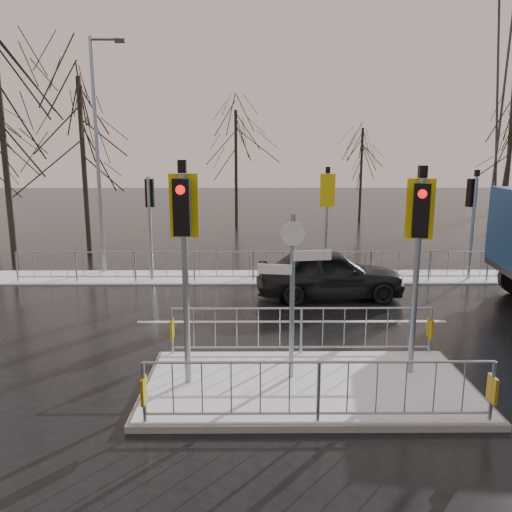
{
  "coord_description": "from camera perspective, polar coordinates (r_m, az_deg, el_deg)",
  "views": [
    {
      "loc": [
        -1.02,
        -8.52,
        4.21
      ],
      "look_at": [
        -0.93,
        3.5,
        1.8
      ],
      "focal_mm": 35.0,
      "sensor_mm": 36.0,
      "label": 1
    }
  ],
  "objects": [
    {
      "name": "ground",
      "position": [
        9.56,
        5.95,
        -14.87
      ],
      "size": [
        120.0,
        120.0,
        0.0
      ],
      "primitive_type": "plane",
      "color": "black",
      "rests_on": "ground"
    },
    {
      "name": "snow_verge",
      "position": [
        17.65,
        2.91,
        -2.41
      ],
      "size": [
        30.0,
        2.0,
        0.04
      ],
      "primitive_type": "cube",
      "color": "white",
      "rests_on": "ground"
    },
    {
      "name": "lane_markings",
      "position": [
        9.26,
        6.18,
        -15.75
      ],
      "size": [
        8.0,
        11.38,
        0.01
      ],
      "color": "silver",
      "rests_on": "ground"
    },
    {
      "name": "traffic_island",
      "position": [
        9.4,
        5.92,
        -12.7
      ],
      "size": [
        6.0,
        3.04,
        4.15
      ],
      "color": "slate",
      "rests_on": "ground"
    },
    {
      "name": "far_kerb_fixtures",
      "position": [
        16.97,
        4.03,
        0.46
      ],
      "size": [
        18.0,
        0.65,
        3.83
      ],
      "color": "gray",
      "rests_on": "ground"
    },
    {
      "name": "car_far_lane",
      "position": [
        15.19,
        8.41,
        -1.97
      ],
      "size": [
        4.46,
        1.97,
        1.49
      ],
      "primitive_type": "imported",
      "rotation": [
        0.0,
        0.0,
        1.62
      ],
      "color": "black",
      "rests_on": "ground"
    },
    {
      "name": "tree_near_a",
      "position": [
        21.78,
        -27.24,
        15.13
      ],
      "size": [
        4.75,
        4.75,
        8.97
      ],
      "color": "black",
      "rests_on": "ground"
    },
    {
      "name": "tree_near_b",
      "position": [
        22.17,
        -19.3,
        13.14
      ],
      "size": [
        4.0,
        4.0,
        7.55
      ],
      "color": "black",
      "rests_on": "ground"
    },
    {
      "name": "tree_far_a",
      "position": [
        30.54,
        -2.31,
        12.47
      ],
      "size": [
        3.75,
        3.75,
        7.08
      ],
      "color": "black",
      "rests_on": "ground"
    },
    {
      "name": "tree_far_b",
      "position": [
        33.27,
        11.99,
        11.04
      ],
      "size": [
        3.25,
        3.25,
        6.14
      ],
      "color": "black",
      "rests_on": "ground"
    },
    {
      "name": "tree_far_c",
      "position": [
        33.13,
        27.15,
        11.74
      ],
      "size": [
        4.0,
        4.0,
        7.55
      ],
      "color": "black",
      "rests_on": "ground"
    },
    {
      "name": "street_lamp_left",
      "position": [
        18.82,
        -17.5,
        11.68
      ],
      "size": [
        1.25,
        0.18,
        8.2
      ],
      "color": "gray",
      "rests_on": "ground"
    },
    {
      "name": "pylon_wires",
      "position": [
        43.02,
        25.73,
        19.39
      ],
      "size": [
        70.0,
        2.38,
        19.97
      ],
      "color": "#2D3033",
      "rests_on": "ground"
    }
  ]
}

